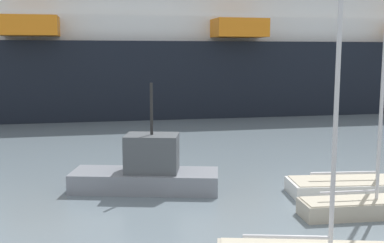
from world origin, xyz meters
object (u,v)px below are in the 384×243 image
cruise_ship (40,32)px  sailboat_3 (366,204)px  fishing_boat_0 (147,171)px  sailboat_5 (365,184)px

cruise_ship → sailboat_3: bearing=-67.3°
fishing_boat_0 → cruise_ship: 34.12m
fishing_boat_0 → cruise_ship: (-10.33, 31.64, 7.54)m
fishing_boat_0 → cruise_ship: cruise_ship is taller
fishing_boat_0 → sailboat_3: bearing=-18.4°
sailboat_5 → fishing_boat_0: sailboat_5 is taller
fishing_boat_0 → sailboat_5: bearing=-0.2°
sailboat_5 → cruise_ship: (-20.02, 33.41, 7.97)m
sailboat_3 → cruise_ship: (-18.65, 36.17, 7.98)m
sailboat_3 → cruise_ship: bearing=116.6°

